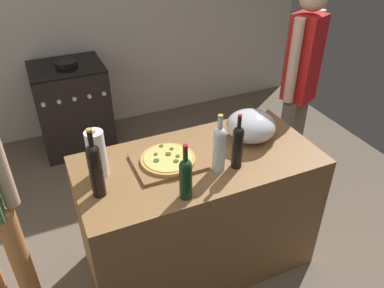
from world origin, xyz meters
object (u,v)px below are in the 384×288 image
(wine_bottle_green, at_px, (95,168))
(pizza, at_px, (168,159))
(mixing_bowl, at_px, (251,126))
(wine_bottle_amber, at_px, (186,177))
(wine_bottle_dark, at_px, (238,145))
(stove, at_px, (73,107))
(person_in_red, at_px, (300,82))
(wine_bottle_clear, at_px, (219,147))
(paper_towel_roll, at_px, (97,154))

(wine_bottle_green, bearing_deg, pizza, 14.56)
(mixing_bowl, height_order, wine_bottle_amber, wine_bottle_amber)
(wine_bottle_dark, relative_size, stove, 0.38)
(wine_bottle_dark, bearing_deg, wine_bottle_amber, -161.43)
(pizza, height_order, wine_bottle_amber, wine_bottle_amber)
(pizza, bearing_deg, person_in_red, 18.28)
(stove, relative_size, person_in_red, 0.52)
(pizza, bearing_deg, mixing_bowl, 3.41)
(wine_bottle_clear, relative_size, wine_bottle_amber, 1.10)
(paper_towel_roll, distance_m, wine_bottle_amber, 0.52)
(paper_towel_roll, height_order, wine_bottle_amber, wine_bottle_amber)
(wine_bottle_dark, relative_size, wine_bottle_amber, 1.06)
(mixing_bowl, xyz_separation_m, wine_bottle_clear, (-0.34, -0.21, 0.06))
(wine_bottle_dark, xyz_separation_m, stove, (-0.67, 2.03, -0.60))
(wine_bottle_green, relative_size, wine_bottle_dark, 1.17)
(wine_bottle_green, height_order, wine_bottle_amber, wine_bottle_green)
(mixing_bowl, relative_size, wine_bottle_dark, 0.92)
(stove, bearing_deg, wine_bottle_green, -93.40)
(mixing_bowl, relative_size, stove, 0.34)
(pizza, bearing_deg, wine_bottle_dark, -28.43)
(paper_towel_roll, bearing_deg, mixing_bowl, -1.16)
(wine_bottle_clear, height_order, stove, wine_bottle_clear)
(wine_bottle_clear, height_order, wine_bottle_amber, wine_bottle_clear)
(mixing_bowl, relative_size, paper_towel_roll, 1.10)
(wine_bottle_dark, bearing_deg, wine_bottle_clear, 170.86)
(paper_towel_roll, relative_size, wine_bottle_green, 0.71)
(paper_towel_roll, xyz_separation_m, wine_bottle_amber, (0.37, -0.37, -0.01))
(pizza, distance_m, person_in_red, 1.31)
(wine_bottle_amber, bearing_deg, pizza, 85.98)
(wine_bottle_clear, bearing_deg, stove, 105.55)
(paper_towel_roll, bearing_deg, wine_bottle_amber, -45.03)
(paper_towel_roll, height_order, person_in_red, person_in_red)
(mixing_bowl, height_order, paper_towel_roll, paper_towel_roll)
(pizza, height_order, person_in_red, person_in_red)
(mixing_bowl, distance_m, wine_bottle_amber, 0.70)
(pizza, xyz_separation_m, wine_bottle_clear, (0.24, -0.17, 0.12))
(pizza, bearing_deg, wine_bottle_clear, -35.42)
(mixing_bowl, bearing_deg, wine_bottle_green, -171.76)
(pizza, relative_size, paper_towel_roll, 1.13)
(pizza, distance_m, wine_bottle_clear, 0.32)
(wine_bottle_amber, bearing_deg, wine_bottle_green, 153.50)
(paper_towel_roll, bearing_deg, stove, 87.54)
(paper_towel_roll, height_order, wine_bottle_clear, wine_bottle_clear)
(wine_bottle_dark, bearing_deg, person_in_red, 34.00)
(wine_bottle_amber, bearing_deg, paper_towel_roll, 134.97)
(wine_bottle_dark, distance_m, stove, 2.22)
(paper_towel_roll, xyz_separation_m, wine_bottle_green, (-0.04, -0.17, 0.03))
(stove, bearing_deg, wine_bottle_amber, -82.23)
(wine_bottle_clear, distance_m, wine_bottle_green, 0.68)
(mixing_bowl, height_order, stove, mixing_bowl)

